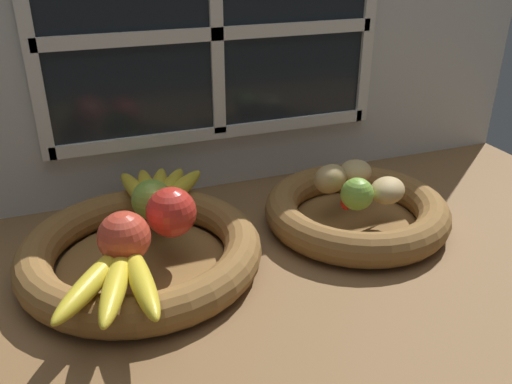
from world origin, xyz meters
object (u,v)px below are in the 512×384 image
at_px(apple_red_front, 124,237).
at_px(potato_small, 387,190).
at_px(banana_bunch_back, 158,190).
at_px(chili_pepper, 370,194).
at_px(apple_green_back, 152,200).
at_px(potato_oblong, 330,179).
at_px(banana_bunch_front, 117,279).
at_px(lime_near, 357,194).
at_px(apple_red_right, 171,212).
at_px(fruit_bowl_right, 356,211).
at_px(fruit_bowl_left, 141,252).
at_px(potato_back, 355,172).

distance_m(apple_red_front, potato_small, 0.45).
distance_m(banana_bunch_back, chili_pepper, 0.37).
bearing_deg(apple_green_back, potato_oblong, -2.77).
xyz_separation_m(banana_bunch_front, lime_near, (0.40, 0.09, 0.01)).
xyz_separation_m(apple_red_right, chili_pepper, (0.35, -0.00, -0.03)).
distance_m(fruit_bowl_right, apple_red_front, 0.42).
bearing_deg(potato_oblong, apple_red_front, -165.72).
bearing_deg(apple_red_right, potato_oblong, 9.06).
distance_m(apple_green_back, banana_bunch_back, 0.08).
bearing_deg(fruit_bowl_right, chili_pepper, -53.12).
height_order(fruit_bowl_left, fruit_bowl_right, same).
xyz_separation_m(apple_red_front, potato_small, (0.45, 0.03, -0.02)).
bearing_deg(lime_near, chili_pepper, 29.89).
distance_m(apple_green_back, chili_pepper, 0.37).
relative_size(apple_red_front, banana_bunch_front, 0.38).
bearing_deg(potato_back, potato_oblong, -164.05).
bearing_deg(apple_red_right, chili_pepper, -0.30).
relative_size(banana_bunch_back, lime_near, 3.29).
relative_size(banana_bunch_front, potato_small, 2.73).
height_order(fruit_bowl_left, apple_green_back, apple_green_back).
xyz_separation_m(apple_red_front, apple_green_back, (0.06, 0.11, -0.00)).
bearing_deg(apple_red_right, lime_near, -4.85).
height_order(fruit_bowl_left, banana_bunch_front, banana_bunch_front).
distance_m(fruit_bowl_right, banana_bunch_front, 0.45).
xyz_separation_m(fruit_bowl_left, potato_back, (0.41, 0.05, 0.05)).
bearing_deg(potato_oblong, banana_bunch_front, -157.97).
distance_m(fruit_bowl_left, banana_bunch_front, 0.14).
height_order(fruit_bowl_right, chili_pepper, chili_pepper).
relative_size(apple_green_back, banana_bunch_back, 0.36).
height_order(fruit_bowl_left, potato_small, potato_small).
height_order(banana_bunch_front, chili_pepper, banana_bunch_front).
bearing_deg(potato_small, apple_green_back, 168.22).
bearing_deg(apple_red_front, fruit_bowl_right, 8.85).
distance_m(fruit_bowl_right, lime_near, 0.08).
relative_size(fruit_bowl_right, potato_oblong, 5.04).
relative_size(fruit_bowl_left, potato_oblong, 5.81).
height_order(banana_bunch_front, potato_back, potato_back).
relative_size(apple_red_right, potato_oblong, 1.18).
bearing_deg(fruit_bowl_right, apple_red_right, -177.19).
xyz_separation_m(apple_red_front, chili_pepper, (0.42, 0.05, -0.03)).
relative_size(apple_red_right, lime_near, 1.39).
bearing_deg(apple_red_right, fruit_bowl_right, 2.81).
bearing_deg(banana_bunch_front, chili_pepper, 13.85).
relative_size(fruit_bowl_left, chili_pepper, 2.92).
bearing_deg(apple_green_back, fruit_bowl_left, -123.88).
relative_size(apple_red_right, potato_back, 1.20).
bearing_deg(banana_bunch_front, banana_bunch_back, 67.44).
bearing_deg(apple_green_back, potato_back, 0.36).
relative_size(apple_red_right, banana_bunch_front, 0.39).
height_order(apple_red_front, potato_oblong, apple_red_front).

